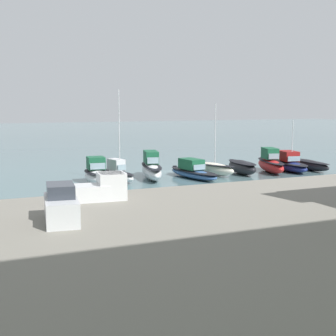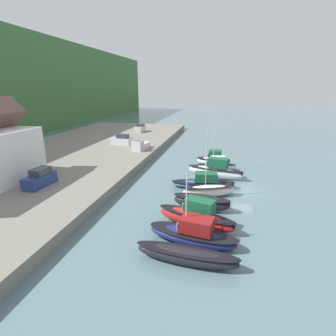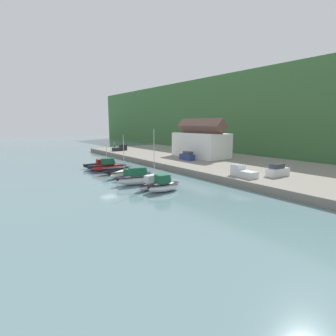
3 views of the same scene
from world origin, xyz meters
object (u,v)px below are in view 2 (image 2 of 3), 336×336
object	(u,v)px
moored_boat_8	(213,160)
parked_car_1	(122,140)
pickup_truck_1	(140,145)
moored_boat_4	(209,190)
parked_car_0	(40,179)
parked_car_2	(140,128)
moored_boat_7	(216,165)
moored_boat_6	(215,171)
moored_boat_0	(187,256)
moored_boat_3	(201,202)
moored_boat_5	(204,182)
moored_boat_2	(196,217)
moored_boat_1	(193,234)

from	to	relation	value
moored_boat_8	parked_car_1	distance (m)	20.58
moored_boat_8	pickup_truck_1	bearing A→B (deg)	80.99
moored_boat_8	parked_car_1	xyz separation A→B (m)	(7.18, 19.25, 1.19)
moored_boat_4	parked_car_0	xyz separation A→B (m)	(-3.99, 19.95, 1.38)
parked_car_2	moored_boat_7	bearing A→B (deg)	131.35
moored_boat_6	moored_boat_8	bearing A→B (deg)	18.98
moored_boat_0	moored_boat_3	bearing A→B (deg)	3.37
moored_boat_6	moored_boat_5	bearing A→B (deg)	176.63
moored_boat_2	moored_boat_3	distance (m)	3.88
moored_boat_6	pickup_truck_1	xyz separation A→B (m)	(9.86, 14.73, 0.97)
moored_boat_6	moored_boat_7	world-z (taller)	moored_boat_7
parked_car_0	pickup_truck_1	bearing A→B (deg)	-102.75
moored_boat_4	moored_boat_7	xyz separation A→B (m)	(10.99, -0.39, 0.06)
parked_car_1	parked_car_2	size ratio (longest dim) A/B	1.03
pickup_truck_1	moored_boat_6	bearing A→B (deg)	152.28
moored_boat_5	parked_car_2	distance (m)	39.79
moored_boat_3	moored_boat_5	world-z (taller)	moored_boat_5
moored_boat_8	parked_car_2	world-z (taller)	parked_car_2
moored_boat_0	moored_boat_2	xyz separation A→B (m)	(5.54, -0.09, 0.39)
moored_boat_5	parked_car_0	bearing A→B (deg)	102.26
parked_car_1	parked_car_2	distance (m)	16.72
moored_boat_5	pickup_truck_1	xyz separation A→B (m)	(14.20, 13.41, 1.35)
moored_boat_1	pickup_truck_1	xyz separation A→B (m)	(27.25, 13.65, 1.21)
moored_boat_8	moored_boat_7	bearing A→B (deg)	-161.82
moored_boat_1	moored_boat_6	size ratio (longest dim) A/B	0.96
pickup_truck_1	parked_car_1	bearing A→B (deg)	-28.65
moored_boat_2	moored_boat_8	bearing A→B (deg)	16.02
pickup_truck_1	moored_boat_0	bearing A→B (deg)	120.30
moored_boat_8	parked_car_2	bearing A→B (deg)	46.31
moored_boat_3	parked_car_0	distance (m)	19.44
moored_boat_7	parked_car_0	xyz separation A→B (m)	(-14.98, 20.33, 1.33)
moored_boat_0	moored_boat_1	distance (m)	2.84
parked_car_2	pickup_truck_1	bearing A→B (deg)	110.28
moored_boat_5	parked_car_1	world-z (taller)	parked_car_1
moored_boat_4	parked_car_2	bearing A→B (deg)	9.47
parked_car_2	moored_boat_6	bearing A→B (deg)	127.65
parked_car_1	pickup_truck_1	distance (m)	6.22
moored_boat_5	parked_car_1	distance (m)	25.70
moored_boat_5	moored_boat_3	bearing A→B (deg)	175.47
moored_boat_3	parked_car_1	bearing A→B (deg)	45.34
parked_car_1	pickup_truck_1	world-z (taller)	parked_car_1
moored_boat_5	moored_boat_6	bearing A→B (deg)	-24.28
moored_boat_0	moored_boat_6	size ratio (longest dim) A/B	0.95
moored_boat_5	parked_car_2	world-z (taller)	parked_car_2
moored_boat_4	moored_boat_1	bearing A→B (deg)	156.63
moored_boat_5	parked_car_2	bearing A→B (deg)	22.72
moored_boat_2	moored_boat_5	distance (m)	10.34
parked_car_1	moored_boat_3	bearing A→B (deg)	-134.70
moored_boat_6	moored_boat_7	distance (m)	3.85
moored_boat_7	parked_car_0	bearing A→B (deg)	114.67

